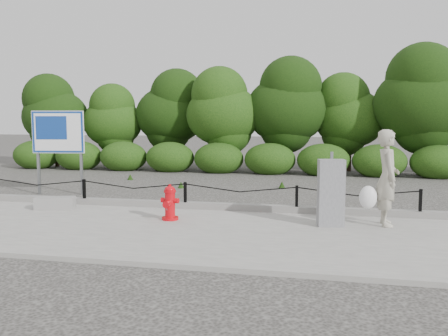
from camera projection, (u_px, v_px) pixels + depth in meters
ground at (185, 212)px, 10.75m from camera, size 90.00×90.00×0.00m
sidewalk at (154, 230)px, 8.80m from camera, size 14.00×4.00×0.08m
curb at (186, 205)px, 10.78m from camera, size 14.00×0.22×0.14m
chain_barrier at (185, 192)px, 10.70m from camera, size 10.06×0.06×0.60m
treeline at (266, 109)px, 19.01m from camera, size 20.09×3.63×4.74m
fire_hydrant at (170, 203)px, 9.50m from camera, size 0.38×0.40×0.72m
pedestrian at (386, 179)px, 8.96m from camera, size 0.75×0.69×1.83m
concrete_block at (55, 203)px, 10.65m from camera, size 0.91×0.53×0.28m
utility_cabinet at (331, 193)px, 8.94m from camera, size 0.53×0.39×1.40m
advertising_sign at (58, 136)px, 12.99m from camera, size 1.44×0.32×2.32m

